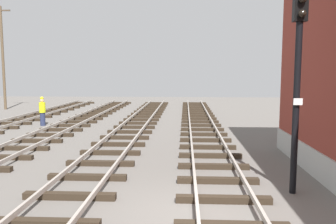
% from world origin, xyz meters
% --- Properties ---
extents(ground_plane, '(80.00, 80.00, 0.00)m').
position_xyz_m(ground_plane, '(0.00, 0.00, 0.00)').
color(ground_plane, '#605B56').
extents(track_near_building, '(2.50, 60.27, 0.32)m').
position_xyz_m(track_near_building, '(0.83, 0.00, 0.13)').
color(track_near_building, '#2D2319').
rests_on(track_near_building, ground).
extents(track_centre, '(2.50, 60.27, 0.32)m').
position_xyz_m(track_centre, '(-3.27, 0.00, 0.13)').
color(track_centre, '#2D2319').
rests_on(track_centre, ground).
extents(signal_mast, '(0.36, 0.40, 5.83)m').
position_xyz_m(signal_mast, '(2.86, 1.61, 3.64)').
color(signal_mast, black).
rests_on(signal_mast, ground).
extents(utility_pole_far, '(1.80, 0.24, 9.34)m').
position_xyz_m(utility_pole_far, '(-16.81, 22.89, 4.87)').
color(utility_pole_far, brown).
rests_on(utility_pole_far, ground).
extents(track_worker_foreground, '(0.40, 0.40, 1.87)m').
position_xyz_m(track_worker_foreground, '(-9.31, 13.45, 0.93)').
color(track_worker_foreground, '#262D4C').
rests_on(track_worker_foreground, ground).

